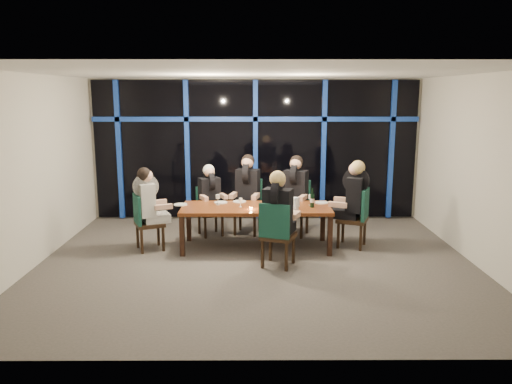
# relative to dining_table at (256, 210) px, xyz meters

# --- Properties ---
(room) EXTENTS (7.04, 7.00, 3.02)m
(room) POSITION_rel_dining_table_xyz_m (0.00, -0.80, 1.34)
(room) COLOR #59534F
(room) RESTS_ON ground
(window_wall) EXTENTS (6.86, 0.43, 2.94)m
(window_wall) POSITION_rel_dining_table_xyz_m (0.01, 2.13, 0.87)
(window_wall) COLOR black
(window_wall) RESTS_ON ground
(dining_table) EXTENTS (2.60, 1.00, 0.75)m
(dining_table) POSITION_rel_dining_table_xyz_m (0.00, 0.00, 0.00)
(dining_table) COLOR brown
(dining_table) RESTS_ON ground
(chair_far_left) EXTENTS (0.58, 0.58, 0.93)m
(chair_far_left) POSITION_rel_dining_table_xyz_m (-0.90, 0.89, -0.16)
(chair_far_left) COLOR black
(chair_far_left) RESTS_ON ground
(chair_far_mid) EXTENTS (0.59, 0.59, 1.05)m
(chair_far_mid) POSITION_rel_dining_table_xyz_m (-0.14, 1.02, -0.09)
(chair_far_mid) COLOR black
(chair_far_mid) RESTS_ON ground
(chair_far_right) EXTENTS (0.63, 0.63, 1.05)m
(chair_far_right) POSITION_rel_dining_table_xyz_m (0.78, 0.91, -0.09)
(chair_far_right) COLOR black
(chair_far_right) RESTS_ON ground
(chair_end_left) EXTENTS (0.61, 0.61, 1.00)m
(chair_end_left) POSITION_rel_dining_table_xyz_m (-1.93, -0.12, -0.13)
(chair_end_left) COLOR black
(chair_end_left) RESTS_ON ground
(chair_end_right) EXTENTS (0.64, 0.64, 1.06)m
(chair_end_right) POSITION_rel_dining_table_xyz_m (1.80, 0.04, -0.09)
(chair_end_right) COLOR black
(chair_end_right) RESTS_ON ground
(chair_near_mid) EXTENTS (0.62, 0.62, 1.05)m
(chair_near_mid) POSITION_rel_dining_table_xyz_m (0.32, -1.02, -0.10)
(chair_near_mid) COLOR black
(chair_near_mid) RESTS_ON ground
(diner_far_left) EXTENTS (0.59, 0.64, 0.91)m
(diner_far_left) POSITION_rel_dining_table_xyz_m (-0.87, 0.82, 0.21)
(diner_far_left) COLOR black
(diner_far_left) RESTS_ON ground
(diner_far_mid) EXTENTS (0.60, 0.71, 1.03)m
(diner_far_mid) POSITION_rel_dining_table_xyz_m (-0.16, 0.93, 0.32)
(diner_far_mid) COLOR black
(diner_far_mid) RESTS_ON ground
(diner_far_right) EXTENTS (0.65, 0.72, 1.02)m
(diner_far_right) POSITION_rel_dining_table_xyz_m (0.75, 0.82, 0.32)
(diner_far_right) COLOR black
(diner_far_right) RESTS_ON ground
(diner_end_left) EXTENTS (0.68, 0.62, 0.97)m
(diner_end_left) POSITION_rel_dining_table_xyz_m (-1.85, -0.09, 0.27)
(diner_end_left) COLOR black
(diner_end_left) RESTS_ON ground
(diner_end_right) EXTENTS (0.73, 0.65, 1.03)m
(diner_end_right) POSITION_rel_dining_table_xyz_m (1.71, 0.07, 0.33)
(diner_end_right) COLOR black
(diner_end_right) RESTS_ON ground
(diner_near_mid) EXTENTS (0.64, 0.72, 1.02)m
(diner_near_mid) POSITION_rel_dining_table_xyz_m (0.35, -0.94, 0.32)
(diner_near_mid) COLOR black
(diner_near_mid) RESTS_ON ground
(plate_far_left) EXTENTS (0.24, 0.24, 0.01)m
(plate_far_left) POSITION_rel_dining_table_xyz_m (-0.63, 0.31, 0.08)
(plate_far_left) COLOR white
(plate_far_left) RESTS_ON dining_table
(plate_far_mid) EXTENTS (0.24, 0.24, 0.01)m
(plate_far_mid) POSITION_rel_dining_table_xyz_m (-0.30, 0.39, 0.08)
(plate_far_mid) COLOR white
(plate_far_mid) RESTS_ON dining_table
(plate_far_right) EXTENTS (0.24, 0.24, 0.01)m
(plate_far_right) POSITION_rel_dining_table_xyz_m (0.54, 0.30, 0.08)
(plate_far_right) COLOR white
(plate_far_right) RESTS_ON dining_table
(plate_end_left) EXTENTS (0.24, 0.24, 0.01)m
(plate_end_left) POSITION_rel_dining_table_xyz_m (-1.28, 0.14, 0.08)
(plate_end_left) COLOR white
(plate_end_left) RESTS_ON dining_table
(plate_end_right) EXTENTS (0.24, 0.24, 0.01)m
(plate_end_right) POSITION_rel_dining_table_xyz_m (1.19, 0.28, 0.08)
(plate_end_right) COLOR white
(plate_end_right) RESTS_ON dining_table
(plate_near_mid) EXTENTS (0.24, 0.24, 0.01)m
(plate_near_mid) POSITION_rel_dining_table_xyz_m (0.54, -0.41, 0.08)
(plate_near_mid) COLOR white
(plate_near_mid) RESTS_ON dining_table
(wine_bottle) EXTENTS (0.08, 0.08, 0.34)m
(wine_bottle) POSITION_rel_dining_table_xyz_m (0.98, -0.06, 0.20)
(wine_bottle) COLOR black
(wine_bottle) RESTS_ON dining_table
(water_pitcher) EXTENTS (0.13, 0.12, 0.21)m
(water_pitcher) POSITION_rel_dining_table_xyz_m (0.67, -0.23, 0.17)
(water_pitcher) COLOR white
(water_pitcher) RESTS_ON dining_table
(tea_light) EXTENTS (0.05, 0.05, 0.03)m
(tea_light) POSITION_rel_dining_table_xyz_m (-0.09, -0.21, 0.08)
(tea_light) COLOR #F9984A
(tea_light) RESTS_ON dining_table
(wine_glass_a) EXTENTS (0.06, 0.06, 0.16)m
(wine_glass_a) POSITION_rel_dining_table_xyz_m (-0.27, -0.02, 0.18)
(wine_glass_a) COLOR silver
(wine_glass_a) RESTS_ON dining_table
(wine_glass_b) EXTENTS (0.07, 0.07, 0.17)m
(wine_glass_b) POSITION_rel_dining_table_xyz_m (0.17, 0.20, 0.19)
(wine_glass_b) COLOR silver
(wine_glass_b) RESTS_ON dining_table
(wine_glass_c) EXTENTS (0.07, 0.07, 0.17)m
(wine_glass_c) POSITION_rel_dining_table_xyz_m (0.48, -0.12, 0.19)
(wine_glass_c) COLOR silver
(wine_glass_c) RESTS_ON dining_table
(wine_glass_d) EXTENTS (0.07, 0.07, 0.19)m
(wine_glass_d) POSITION_rel_dining_table_xyz_m (-0.67, 0.15, 0.20)
(wine_glass_d) COLOR silver
(wine_glass_d) RESTS_ON dining_table
(wine_glass_e) EXTENTS (0.07, 0.07, 0.19)m
(wine_glass_e) POSITION_rel_dining_table_xyz_m (0.97, 0.12, 0.21)
(wine_glass_e) COLOR silver
(wine_glass_e) RESTS_ON dining_table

